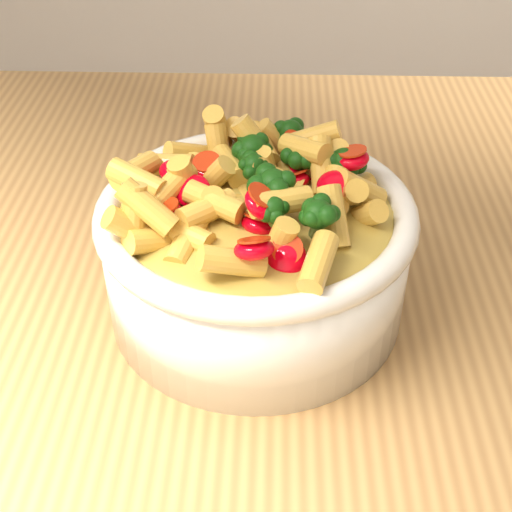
{
  "coord_description": "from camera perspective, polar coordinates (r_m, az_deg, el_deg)",
  "views": [
    {
      "loc": [
        -0.04,
        -0.48,
        1.28
      ],
      "look_at": [
        -0.05,
        -0.05,
        0.95
      ],
      "focal_mm": 50.0,
      "sensor_mm": 36.0,
      "label": 1
    }
  ],
  "objects": [
    {
      "name": "serving_bowl",
      "position": [
        0.54,
        0.0,
        0.11
      ],
      "size": [
        0.23,
        0.23,
        0.1
      ],
      "color": "white",
      "rests_on": "table"
    },
    {
      "name": "pasta_salad",
      "position": [
        0.5,
        0.0,
        5.77
      ],
      "size": [
        0.18,
        0.18,
        0.04
      ],
      "color": "#FABB4F",
      "rests_on": "serving_bowl"
    },
    {
      "name": "table",
      "position": [
        0.68,
        4.37,
        -7.54
      ],
      "size": [
        1.2,
        0.8,
        0.9
      ],
      "color": "tan",
      "rests_on": "ground"
    }
  ]
}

